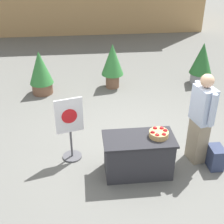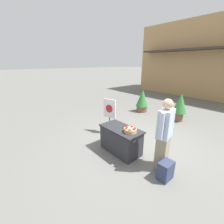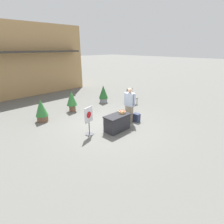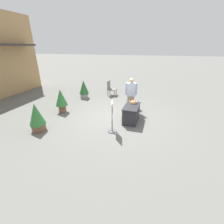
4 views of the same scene
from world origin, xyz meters
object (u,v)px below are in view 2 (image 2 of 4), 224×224
(person_visitor, at_px, (164,135))
(potted_plant_far_right, at_px, (142,100))
(backpack, at_px, (166,170))
(apple_basket, at_px, (130,130))
(potted_plant_near_right, at_px, (180,105))
(display_table, at_px, (121,140))
(poster_board, at_px, (109,116))

(person_visitor, bearing_deg, potted_plant_far_right, -58.06)
(backpack, height_order, potted_plant_far_right, potted_plant_far_right)
(apple_basket, bearing_deg, potted_plant_far_right, 124.09)
(apple_basket, height_order, potted_plant_near_right, potted_plant_near_right)
(person_visitor, relative_size, backpack, 4.11)
(display_table, bearing_deg, backpack, 0.01)
(display_table, xyz_separation_m, potted_plant_far_right, (-1.96, 3.39, 0.24))
(poster_board, bearing_deg, apple_basket, 56.14)
(potted_plant_near_right, bearing_deg, potted_plant_far_right, -174.70)
(person_visitor, relative_size, poster_board, 1.38)
(potted_plant_far_right, bearing_deg, potted_plant_near_right, 5.30)
(potted_plant_far_right, bearing_deg, backpack, -45.19)
(apple_basket, bearing_deg, display_table, -178.78)
(person_visitor, bearing_deg, backpack, 123.87)
(backpack, relative_size, poster_board, 0.34)
(apple_basket, distance_m, person_visitor, 0.85)
(person_visitor, height_order, poster_board, person_visitor)
(poster_board, relative_size, potted_plant_near_right, 1.02)
(apple_basket, distance_m, potted_plant_near_right, 3.59)
(backpack, xyz_separation_m, poster_board, (-2.58, 0.55, 0.44))
(apple_basket, xyz_separation_m, poster_board, (-1.50, 0.54, -0.14))
(potted_plant_far_right, bearing_deg, display_table, -60.03)
(person_visitor, bearing_deg, potted_plant_near_right, -82.58)
(apple_basket, height_order, potted_plant_far_right, potted_plant_far_right)
(poster_board, xyz_separation_m, potted_plant_near_right, (1.09, 3.02, 0.06))
(backpack, bearing_deg, potted_plant_far_right, 134.81)
(backpack, bearing_deg, apple_basket, 179.63)
(poster_board, bearing_deg, backpack, 64.00)
(person_visitor, distance_m, backpack, 0.77)
(display_table, xyz_separation_m, potted_plant_near_right, (-0.07, 3.57, 0.34))
(apple_basket, relative_size, poster_board, 0.26)
(person_visitor, bearing_deg, apple_basket, 4.53)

